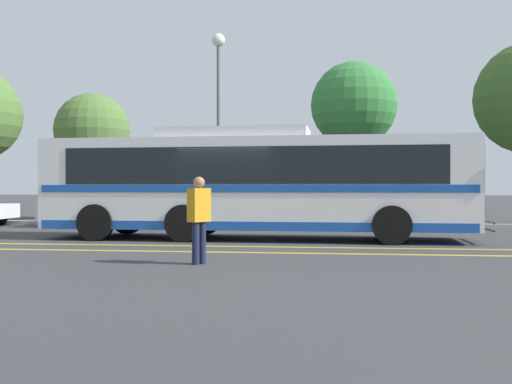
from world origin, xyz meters
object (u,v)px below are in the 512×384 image
object	(u,v)px
pedestrian_0	(199,215)
tree_1	(354,105)
parked_car_1	(107,207)
tree_2	(92,131)
street_lamp	(218,87)
transit_bus	(255,182)

from	to	relation	value
pedestrian_0	tree_1	bearing A→B (deg)	21.56
parked_car_1	tree_1	size ratio (longest dim) A/B	0.66
pedestrian_0	tree_2	xyz separation A→B (m)	(-8.39, 15.19, 3.12)
street_lamp	tree_2	size ratio (longest dim) A/B	1.30
parked_car_1	tree_1	xyz separation A→B (m)	(9.27, 5.37, 4.37)
street_lamp	tree_1	bearing A→B (deg)	33.67
parked_car_1	pedestrian_0	distance (m)	11.85
parked_car_1	pedestrian_0	bearing A→B (deg)	-152.35
tree_1	tree_2	xyz separation A→B (m)	(-11.85, -0.51, -1.05)
parked_car_1	street_lamp	size ratio (longest dim) A/B	0.62
transit_bus	pedestrian_0	world-z (taller)	transit_bus
transit_bus	pedestrian_0	distance (m)	5.72
street_lamp	tree_1	xyz separation A→B (m)	(5.39, 3.59, -0.30)
parked_car_1	street_lamp	xyz separation A→B (m)	(3.88, 1.78, 4.66)
tree_1	transit_bus	bearing A→B (deg)	-107.22
tree_1	parked_car_1	bearing A→B (deg)	-149.93
transit_bus	tree_1	distance (m)	11.06
parked_car_1	tree_2	bearing A→B (deg)	26.23
parked_car_1	street_lamp	distance (m)	6.33
tree_1	tree_2	bearing A→B (deg)	-177.54
tree_1	pedestrian_0	bearing A→B (deg)	-102.45
transit_bus	parked_car_1	bearing A→B (deg)	-125.79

